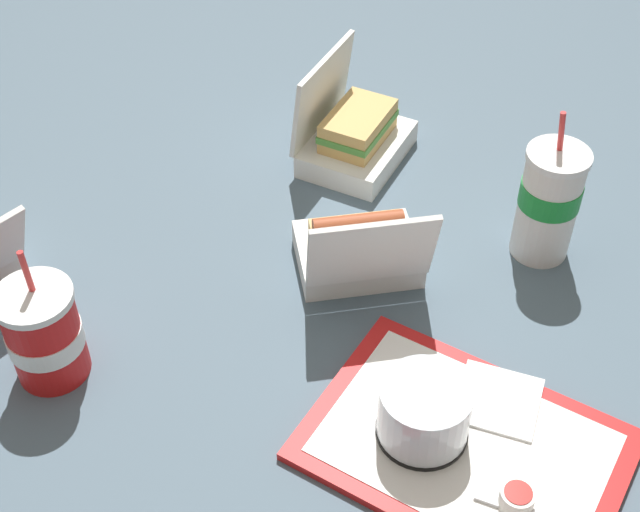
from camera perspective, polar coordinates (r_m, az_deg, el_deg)
name	(u,v)px	position (r m, az deg, el deg)	size (l,w,h in m)	color
ground_plane	(281,284)	(1.28, -2.53, -1.80)	(3.20, 3.20, 0.00)	#4C6070
food_tray	(465,446)	(1.11, 9.25, -11.91)	(0.38, 0.28, 0.01)	red
cake_container	(424,413)	(1.07, 6.67, -9.95)	(0.11, 0.11, 0.08)	black
ketchup_cup	(517,498)	(1.06, 12.49, -14.87)	(0.04, 0.04, 0.02)	white
napkin_stack	(498,400)	(1.14, 11.34, -9.01)	(0.10, 0.10, 0.00)	white
plastic_fork	(523,511)	(1.06, 12.85, -15.62)	(0.11, 0.01, 0.01)	white
clamshell_sandwich_front	(354,135)	(1.47, 2.16, 7.72)	(0.17, 0.20, 0.18)	white
clamshell_hotdog_corner	(359,248)	(1.27, 2.52, 0.49)	(0.24, 0.24, 0.17)	white
soda_cup_back	(44,334)	(1.17, -17.24, -4.77)	(0.10, 0.10, 0.20)	red
soda_cup_left	(549,201)	(1.31, 14.42, 3.40)	(0.09, 0.09, 0.24)	white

